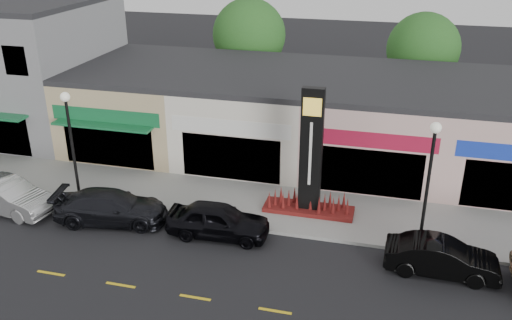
# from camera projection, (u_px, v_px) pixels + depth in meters

# --- Properties ---
(ground) EXTENTS (120.00, 120.00, 0.00)m
(ground) POSITION_uv_depth(u_px,v_px,m) (220.00, 253.00, 22.49)
(ground) COLOR black
(ground) RESTS_ON ground
(sidewalk) EXTENTS (52.00, 4.30, 0.15)m
(sidewalk) POSITION_uv_depth(u_px,v_px,m) (248.00, 203.00, 26.32)
(sidewalk) COLOR gray
(sidewalk) RESTS_ON ground
(curb) EXTENTS (52.00, 0.20, 0.15)m
(curb) POSITION_uv_depth(u_px,v_px,m) (235.00, 226.00, 24.32)
(curb) COLOR gray
(curb) RESTS_ON ground
(building_grey_2story) EXTENTS (12.00, 10.95, 8.30)m
(building_grey_2story) POSITION_uv_depth(u_px,v_px,m) (9.00, 65.00, 35.10)
(building_grey_2story) COLOR slate
(building_grey_2story) RESTS_ON ground
(shop_beige) EXTENTS (7.00, 10.85, 4.80)m
(shop_beige) POSITION_uv_depth(u_px,v_px,m) (146.00, 101.00, 33.62)
(shop_beige) COLOR tan
(shop_beige) RESTS_ON ground
(shop_cream) EXTENTS (7.00, 10.01, 4.80)m
(shop_cream) POSITION_uv_depth(u_px,v_px,m) (255.00, 110.00, 32.03)
(shop_cream) COLOR beige
(shop_cream) RESTS_ON ground
(shop_pink_w) EXTENTS (7.00, 10.01, 4.80)m
(shop_pink_w) POSITION_uv_depth(u_px,v_px,m) (375.00, 120.00, 30.44)
(shop_pink_w) COLOR #CBA49B
(shop_pink_w) RESTS_ON ground
(shop_pink_e) EXTENTS (7.00, 10.01, 4.80)m
(shop_pink_e) POSITION_uv_depth(u_px,v_px,m) (509.00, 131.00, 28.84)
(shop_pink_e) COLOR #CBA49B
(shop_pink_e) RESTS_ON ground
(tree_rear_west) EXTENTS (5.20, 5.20, 7.83)m
(tree_rear_west) POSITION_uv_depth(u_px,v_px,m) (249.00, 35.00, 38.58)
(tree_rear_west) COLOR #382619
(tree_rear_west) RESTS_ON ground
(tree_rear_mid) EXTENTS (4.80, 4.80, 7.29)m
(tree_rear_mid) POSITION_uv_depth(u_px,v_px,m) (423.00, 49.00, 35.98)
(tree_rear_mid) COLOR #382619
(tree_rear_mid) RESTS_ON ground
(lamp_west_near) EXTENTS (0.44, 0.44, 5.47)m
(lamp_west_near) POSITION_uv_depth(u_px,v_px,m) (71.00, 137.00, 25.13)
(lamp_west_near) COLOR black
(lamp_west_near) RESTS_ON sidewalk
(lamp_east_near) EXTENTS (0.44, 0.44, 5.47)m
(lamp_east_near) POSITION_uv_depth(u_px,v_px,m) (429.00, 173.00, 21.48)
(lamp_east_near) COLOR black
(lamp_east_near) RESTS_ON sidewalk
(pylon_sign) EXTENTS (4.20, 1.30, 6.00)m
(pylon_sign) POSITION_uv_depth(u_px,v_px,m) (310.00, 170.00, 24.61)
(pylon_sign) COLOR #4E0D12
(pylon_sign) RESTS_ON sidewalk
(car_white_van) EXTENTS (2.39, 4.97, 1.57)m
(car_white_van) POSITION_uv_depth(u_px,v_px,m) (7.00, 196.00, 25.49)
(car_white_van) COLOR #BEBEBE
(car_white_van) RESTS_ON ground
(car_dark_sedan) EXTENTS (2.91, 5.39, 1.48)m
(car_dark_sedan) POSITION_uv_depth(u_px,v_px,m) (111.00, 207.00, 24.60)
(car_dark_sedan) COLOR black
(car_dark_sedan) RESTS_ON ground
(car_black_sedan) EXTENTS (1.99, 4.56, 1.53)m
(car_black_sedan) POSITION_uv_depth(u_px,v_px,m) (218.00, 220.00, 23.47)
(car_black_sedan) COLOR black
(car_black_sedan) RESTS_ON ground
(car_black_conv) EXTENTS (1.63, 4.37, 1.43)m
(car_black_conv) POSITION_uv_depth(u_px,v_px,m) (442.00, 258.00, 20.94)
(car_black_conv) COLOR black
(car_black_conv) RESTS_ON ground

